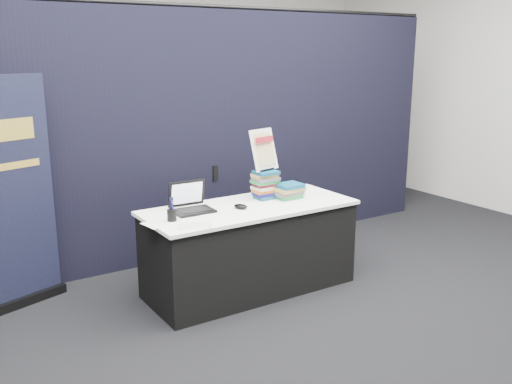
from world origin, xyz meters
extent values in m
plane|color=black|center=(0.00, 0.00, 0.00)|extent=(8.00, 8.00, 0.00)
cube|color=beige|center=(0.00, 4.00, 1.75)|extent=(8.00, 0.02, 3.50)
cube|color=black|center=(0.00, 1.60, 1.20)|extent=(6.00, 0.08, 2.40)
cube|color=black|center=(0.00, 0.55, 0.36)|extent=(1.76, 0.71, 0.72)
cube|color=white|center=(0.00, 0.55, 0.73)|extent=(1.80, 0.75, 0.03)
cube|color=black|center=(-0.49, 0.62, 0.76)|extent=(0.32, 0.24, 0.02)
cube|color=black|center=(-0.49, 0.73, 0.88)|extent=(0.32, 0.07, 0.22)
cube|color=silver|center=(-0.49, 0.73, 0.88)|extent=(0.27, 0.05, 0.17)
ellipsoid|color=black|center=(-0.11, 0.52, 0.77)|extent=(0.12, 0.14, 0.04)
cube|color=white|center=(-0.81, 0.49, 0.75)|extent=(0.31, 0.24, 0.00)
cube|color=silver|center=(-0.64, 0.30, 0.75)|extent=(0.31, 0.27, 0.00)
cube|color=white|center=(-0.36, 0.58, 0.75)|extent=(0.34, 0.27, 0.00)
cylinder|color=black|center=(-0.74, 0.50, 0.80)|extent=(0.09, 0.09, 0.09)
cube|color=#174A5A|center=(0.25, 0.69, 0.76)|extent=(0.20, 0.16, 0.03)
cube|color=navy|center=(0.25, 0.69, 0.79)|extent=(0.20, 0.16, 0.03)
cube|color=#BE5E1A|center=(0.25, 0.69, 0.82)|extent=(0.20, 0.16, 0.03)
cube|color=beige|center=(0.25, 0.69, 0.85)|extent=(0.20, 0.16, 0.03)
cube|color=maroon|center=(0.25, 0.69, 0.87)|extent=(0.20, 0.16, 0.03)
cube|color=#22823B|center=(0.25, 0.69, 0.90)|extent=(0.20, 0.16, 0.03)
cube|color=#55555B|center=(0.25, 0.69, 0.93)|extent=(0.20, 0.16, 0.03)
cube|color=#AB8A44|center=(0.25, 0.69, 0.96)|extent=(0.20, 0.16, 0.03)
cube|color=navy|center=(0.25, 0.69, 0.98)|extent=(0.20, 0.16, 0.03)
cube|color=#22823B|center=(0.42, 0.58, 0.77)|extent=(0.24, 0.19, 0.03)
cube|color=#55555B|center=(0.42, 0.58, 0.80)|extent=(0.24, 0.19, 0.03)
cube|color=#AB8A44|center=(0.42, 0.58, 0.83)|extent=(0.24, 0.19, 0.03)
cube|color=navy|center=(0.42, 0.58, 0.87)|extent=(0.24, 0.19, 0.03)
cube|color=black|center=(0.25, 0.67, 1.01)|extent=(0.18, 0.06, 0.02)
cylinder|color=black|center=(0.18, 0.76, 1.12)|extent=(0.03, 0.09, 0.26)
cylinder|color=black|center=(0.33, 0.76, 1.12)|extent=(0.03, 0.09, 0.26)
cube|color=silver|center=(0.25, 0.72, 1.18)|extent=(0.29, 0.17, 0.35)
cube|color=tan|center=(0.25, 0.71, 1.18)|extent=(0.23, 0.13, 0.28)
cube|color=maroon|center=(0.25, 0.71, 1.27)|extent=(0.22, 0.07, 0.05)
cube|color=black|center=(-1.75, 1.27, 0.04)|extent=(0.77, 0.34, 0.07)
cube|color=black|center=(-1.75, 1.29, 0.92)|extent=(0.71, 0.26, 1.85)
cube|color=gold|center=(-1.75, 1.27, 1.43)|extent=(0.49, 0.16, 0.17)
cube|color=gold|center=(-1.75, 1.27, 1.15)|extent=(0.53, 0.18, 0.06)
cylinder|color=black|center=(0.19, 1.22, 0.22)|extent=(0.02, 0.02, 0.44)
cylinder|color=black|center=(0.58, 1.22, 0.22)|extent=(0.02, 0.02, 0.44)
cylinder|color=black|center=(0.19, 1.61, 0.22)|extent=(0.02, 0.02, 0.44)
cylinder|color=black|center=(0.58, 1.61, 0.22)|extent=(0.02, 0.02, 0.44)
cube|color=black|center=(0.38, 1.41, 0.45)|extent=(0.50, 0.50, 0.04)
cube|color=black|center=(0.38, 1.61, 0.82)|extent=(0.38, 0.13, 0.15)
camera|label=1|loc=(-2.45, -3.36, 2.02)|focal=40.00mm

